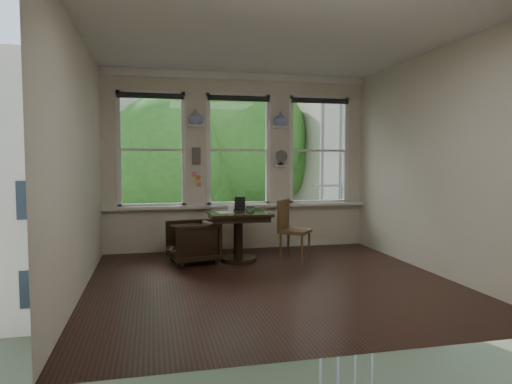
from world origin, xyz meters
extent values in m
plane|color=black|center=(0.00, 0.00, 0.00)|extent=(4.50, 4.50, 0.00)
plane|color=silver|center=(0.00, 0.00, 3.00)|extent=(4.50, 4.50, 0.00)
plane|color=beige|center=(0.00, 2.25, 1.50)|extent=(4.50, 0.00, 4.50)
plane|color=beige|center=(0.00, -2.25, 1.50)|extent=(4.50, 0.00, 4.50)
plane|color=beige|center=(-2.25, 0.00, 1.50)|extent=(0.00, 4.50, 4.50)
plane|color=beige|center=(2.25, 0.00, 1.50)|extent=(0.00, 4.50, 4.50)
cube|color=white|center=(-0.72, 2.15, 2.10)|extent=(0.26, 0.16, 0.03)
cube|color=white|center=(0.72, 2.15, 2.10)|extent=(0.26, 0.16, 0.03)
cube|color=#59544F|center=(-0.72, 2.18, 1.60)|extent=(0.14, 0.06, 0.28)
imported|color=white|center=(-0.72, 2.15, 2.24)|extent=(0.24, 0.24, 0.25)
imported|color=white|center=(0.72, 2.15, 2.24)|extent=(0.24, 0.24, 0.25)
imported|color=black|center=(-0.87, 1.28, 0.32)|extent=(0.81, 0.80, 0.63)
cube|color=maroon|center=(-0.87, 1.28, 0.45)|extent=(0.45, 0.45, 0.06)
imported|color=black|center=(0.08, 1.33, 0.76)|extent=(0.32, 0.22, 0.02)
imported|color=white|center=(-0.31, 1.20, 0.80)|extent=(0.11, 0.11, 0.10)
imported|color=white|center=(-0.06, 0.99, 0.80)|extent=(0.17, 0.17, 0.10)
cube|color=black|center=(-0.15, 1.32, 0.86)|extent=(0.18, 0.12, 0.22)
cube|color=silver|center=(-0.40, 1.23, 0.75)|extent=(0.26, 0.33, 0.00)
camera|label=1|loc=(-1.44, -5.47, 1.53)|focal=32.00mm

